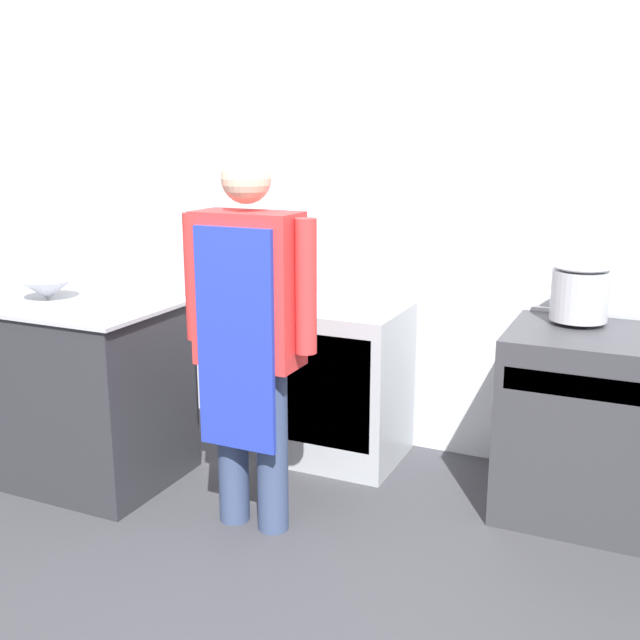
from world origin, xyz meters
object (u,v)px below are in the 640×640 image
Objects in this scene: stove at (620,428)px; stock_pot at (580,291)px; fridge_unit at (337,383)px; person_cook at (249,324)px; mixing_bowl at (47,289)px.

stove is 3.76× the size of stock_pot.
person_cook reaches higher than fridge_unit.
fridge_unit is at bearing 31.06° from mixing_bowl.
stove reaches higher than fridge_unit.
stock_pot is at bearing 35.37° from person_cook.
person_cook reaches higher than mixing_bowl.
fridge_unit is 1.01m from person_cook.
stock_pot is at bearing 17.84° from mixing_bowl.
stock_pot is (1.22, 0.03, 0.61)m from fridge_unit.
stock_pot reaches higher than fridge_unit.
mixing_bowl is (-1.27, -0.77, 0.55)m from fridge_unit.
stove is 0.62× the size of person_cook.
person_cook is (-0.04, -0.86, 0.52)m from fridge_unit.
mixing_bowl is at bearing 175.61° from person_cook.
stock_pot is at bearing 152.35° from stove.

